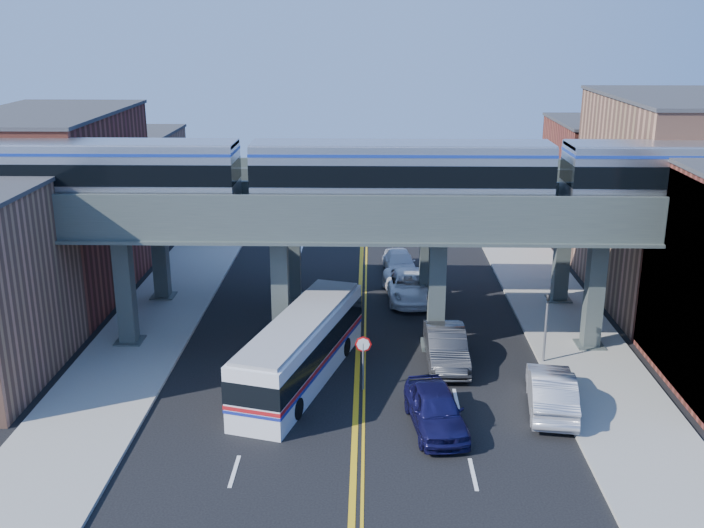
{
  "coord_description": "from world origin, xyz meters",
  "views": [
    {
      "loc": [
        0.52,
        -29.78,
        16.3
      ],
      "look_at": [
        -0.31,
        7.47,
        4.66
      ],
      "focal_mm": 40.0,
      "sensor_mm": 36.0,
      "label": 1
    }
  ],
  "objects_px": {
    "transit_train": "(401,173)",
    "car_parked_curb": "(551,391)",
    "transit_bus": "(301,350)",
    "car_lane_b": "(446,347)",
    "car_lane_d": "(400,263)",
    "car_lane_c": "(409,286)",
    "car_lane_a": "(436,409)",
    "stop_sign": "(363,354)",
    "traffic_signal": "(546,321)"
  },
  "relations": [
    {
      "from": "traffic_signal",
      "to": "car_parked_curb",
      "type": "xyz_separation_m",
      "value": [
        -0.7,
        -4.8,
        -1.4
      ]
    },
    {
      "from": "car_lane_c",
      "to": "car_lane_d",
      "type": "height_order",
      "value": "car_lane_c"
    },
    {
      "from": "car_lane_a",
      "to": "traffic_signal",
      "type": "bearing_deg",
      "value": 40.15
    },
    {
      "from": "car_lane_d",
      "to": "car_parked_curb",
      "type": "xyz_separation_m",
      "value": [
        5.91,
        -19.32,
        0.18
      ]
    },
    {
      "from": "transit_bus",
      "to": "car_lane_b",
      "type": "xyz_separation_m",
      "value": [
        6.99,
        1.92,
        -0.63
      ]
    },
    {
      "from": "stop_sign",
      "to": "car_lane_a",
      "type": "distance_m",
      "value": 4.72
    },
    {
      "from": "traffic_signal",
      "to": "car_lane_d",
      "type": "relative_size",
      "value": 0.83
    },
    {
      "from": "transit_train",
      "to": "traffic_signal",
      "type": "relative_size",
      "value": 11.01
    },
    {
      "from": "transit_bus",
      "to": "stop_sign",
      "type": "bearing_deg",
      "value": -93.04
    },
    {
      "from": "stop_sign",
      "to": "car_parked_curb",
      "type": "distance_m",
      "value": 8.44
    },
    {
      "from": "transit_bus",
      "to": "car_lane_c",
      "type": "relative_size",
      "value": 1.99
    },
    {
      "from": "car_lane_b",
      "to": "car_lane_d",
      "type": "xyz_separation_m",
      "value": [
        -1.77,
        14.61,
        -0.18
      ]
    },
    {
      "from": "car_lane_a",
      "to": "car_lane_b",
      "type": "distance_m",
      "value": 6.49
    },
    {
      "from": "car_lane_c",
      "to": "car_parked_curb",
      "type": "bearing_deg",
      "value": -73.76
    },
    {
      "from": "traffic_signal",
      "to": "car_lane_d",
      "type": "height_order",
      "value": "traffic_signal"
    },
    {
      "from": "traffic_signal",
      "to": "car_lane_c",
      "type": "relative_size",
      "value": 0.69
    },
    {
      "from": "car_lane_a",
      "to": "stop_sign",
      "type": "bearing_deg",
      "value": 123.14
    },
    {
      "from": "car_lane_b",
      "to": "car_lane_c",
      "type": "distance_m",
      "value": 9.53
    },
    {
      "from": "traffic_signal",
      "to": "car_lane_c",
      "type": "height_order",
      "value": "traffic_signal"
    },
    {
      "from": "stop_sign",
      "to": "car_lane_b",
      "type": "height_order",
      "value": "stop_sign"
    },
    {
      "from": "stop_sign",
      "to": "car_lane_d",
      "type": "height_order",
      "value": "stop_sign"
    },
    {
      "from": "car_lane_d",
      "to": "car_parked_curb",
      "type": "distance_m",
      "value": 20.2
    },
    {
      "from": "transit_bus",
      "to": "car_lane_a",
      "type": "xyz_separation_m",
      "value": [
        5.97,
        -4.49,
        -0.65
      ]
    },
    {
      "from": "transit_train",
      "to": "stop_sign",
      "type": "distance_m",
      "value": 9.12
    },
    {
      "from": "transit_train",
      "to": "car_parked_curb",
      "type": "xyz_separation_m",
      "value": [
        6.44,
        -6.8,
        -8.29
      ]
    },
    {
      "from": "transit_train",
      "to": "car_lane_d",
      "type": "distance_m",
      "value": 15.12
    },
    {
      "from": "stop_sign",
      "to": "car_lane_b",
      "type": "xyz_separation_m",
      "value": [
        4.07,
        2.91,
        -0.86
      ]
    },
    {
      "from": "transit_bus",
      "to": "car_lane_b",
      "type": "distance_m",
      "value": 7.28
    },
    {
      "from": "transit_bus",
      "to": "car_parked_curb",
      "type": "xyz_separation_m",
      "value": [
        11.12,
        -2.79,
        -0.63
      ]
    },
    {
      "from": "car_lane_c",
      "to": "car_lane_a",
      "type": "bearing_deg",
      "value": -93.79
    },
    {
      "from": "transit_train",
      "to": "car_lane_b",
      "type": "distance_m",
      "value": 8.85
    },
    {
      "from": "car_lane_b",
      "to": "car_lane_c",
      "type": "relative_size",
      "value": 0.92
    },
    {
      "from": "car_lane_b",
      "to": "car_lane_d",
      "type": "height_order",
      "value": "car_lane_b"
    },
    {
      "from": "stop_sign",
      "to": "transit_bus",
      "type": "xyz_separation_m",
      "value": [
        -2.92,
        0.99,
        -0.23
      ]
    },
    {
      "from": "transit_train",
      "to": "car_lane_d",
      "type": "xyz_separation_m",
      "value": [
        0.53,
        12.52,
        -8.47
      ]
    },
    {
      "from": "car_lane_d",
      "to": "car_parked_curb",
      "type": "relative_size",
      "value": 0.9
    },
    {
      "from": "transit_train",
      "to": "transit_bus",
      "type": "relative_size",
      "value": 3.83
    },
    {
      "from": "transit_bus",
      "to": "traffic_signal",
      "type": "bearing_deg",
      "value": -64.67
    },
    {
      "from": "transit_train",
      "to": "traffic_signal",
      "type": "height_order",
      "value": "transit_train"
    },
    {
      "from": "car_lane_b",
      "to": "car_lane_c",
      "type": "xyz_separation_m",
      "value": [
        -1.37,
        9.43,
        -0.07
      ]
    },
    {
      "from": "car_parked_curb",
      "to": "transit_bus",
      "type": "bearing_deg",
      "value": -6.34
    },
    {
      "from": "transit_train",
      "to": "car_lane_a",
      "type": "distance_m",
      "value": 11.96
    },
    {
      "from": "transit_train",
      "to": "car_lane_b",
      "type": "xyz_separation_m",
      "value": [
        2.31,
        -2.09,
        -8.29
      ]
    },
    {
      "from": "traffic_signal",
      "to": "car_lane_b",
      "type": "xyz_separation_m",
      "value": [
        -4.83,
        -0.09,
        -1.4
      ]
    },
    {
      "from": "traffic_signal",
      "to": "car_parked_curb",
      "type": "height_order",
      "value": "traffic_signal"
    },
    {
      "from": "transit_train",
      "to": "car_lane_d",
      "type": "height_order",
      "value": "transit_train"
    },
    {
      "from": "stop_sign",
      "to": "car_parked_curb",
      "type": "relative_size",
      "value": 0.48
    },
    {
      "from": "car_lane_a",
      "to": "transit_bus",
      "type": "bearing_deg",
      "value": 135.17
    },
    {
      "from": "car_lane_c",
      "to": "car_lane_d",
      "type": "distance_m",
      "value": 5.2
    },
    {
      "from": "traffic_signal",
      "to": "car_lane_c",
      "type": "xyz_separation_m",
      "value": [
        -6.2,
        9.33,
        -1.48
      ]
    }
  ]
}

